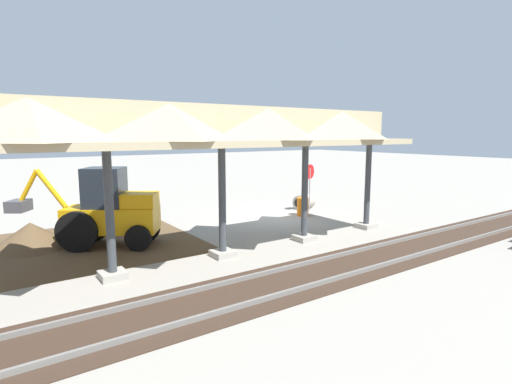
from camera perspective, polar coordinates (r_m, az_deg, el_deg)
name	(u,v)px	position (r m, az deg, el deg)	size (l,w,h in m)	color
ground_plane	(272,217)	(19.37, 2.31, -3.59)	(120.00, 120.00, 0.00)	gray
dirt_work_zone	(73,246)	(15.83, -24.69, -7.06)	(8.45, 7.00, 0.01)	brown
platform_canopy	(221,128)	(12.70, -4.98, 9.05)	(15.30, 3.20, 4.90)	#9E998E
rail_tracks	(397,252)	(14.52, 19.55, -8.03)	(60.00, 2.58, 0.15)	slate
stop_sign	(310,178)	(20.62, 7.70, 2.06)	(0.74, 0.23, 2.46)	gray
backhoe	(107,211)	(15.16, -20.45, -2.57)	(4.91, 3.77, 2.82)	orange
dirt_mound	(32,247)	(16.38, -29.38, -6.89)	(5.36, 5.36, 1.80)	brown
concrete_pipe	(304,202)	(21.54, 6.85, -1.42)	(1.18, 0.96, 0.75)	#9E9384
traffic_barrel	(303,207)	(19.73, 6.68, -2.09)	(0.56, 0.56, 0.90)	orange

